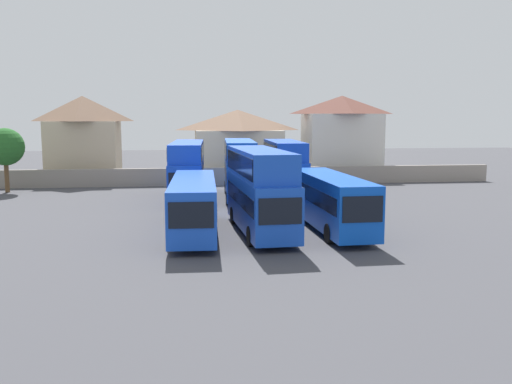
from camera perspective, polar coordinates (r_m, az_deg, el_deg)
ground at (r=51.29m, az=-2.15°, el=-0.08°), size 140.00×140.00×0.00m
depot_boundary_wall at (r=57.21m, az=-2.71°, el=1.62°), size 56.00×0.50×1.80m
bus_1 at (r=33.24m, az=-6.41°, el=-1.08°), size 2.98×12.06×3.26m
bus_2 at (r=33.08m, az=0.41°, el=0.58°), size 3.10×10.79×5.01m
bus_3 at (r=34.22m, az=7.71°, el=-0.75°), size 2.75×11.31×3.38m
bus_4 at (r=46.80m, az=-7.02°, el=2.50°), size 3.15×12.08×4.86m
bus_5 at (r=47.59m, az=-1.69°, el=2.70°), size 3.05×11.21×4.95m
bus_6 at (r=47.64m, az=2.94°, el=2.66°), size 2.87×10.16×4.91m
house_terrace_left at (r=63.17m, az=-17.24°, el=5.30°), size 7.68×6.44×9.19m
house_terrace_centre at (r=63.68m, az=-1.88°, el=5.00°), size 10.02×8.14×7.77m
house_terrace_right at (r=65.34m, az=8.75°, el=5.69°), size 8.73×6.34×9.37m
tree_left_of_lot at (r=56.20m, az=-24.32°, el=4.21°), size 3.45×3.45×5.95m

